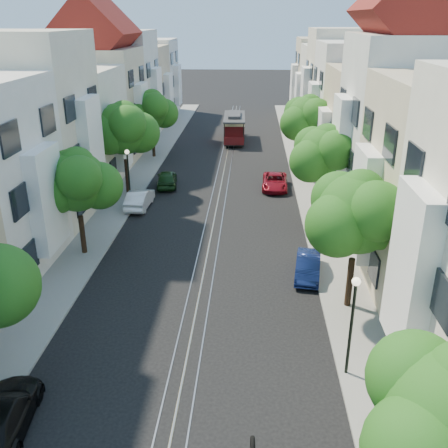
# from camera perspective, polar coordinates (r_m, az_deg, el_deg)

# --- Properties ---
(ground) EXTENTS (200.00, 200.00, 0.00)m
(ground) POSITION_cam_1_polar(r_m,az_deg,el_deg) (41.99, -0.30, 4.69)
(ground) COLOR black
(ground) RESTS_ON ground
(sidewalk_east) EXTENTS (2.50, 80.00, 0.12)m
(sidewalk_east) POSITION_cam_1_polar(r_m,az_deg,el_deg) (42.18, 9.62, 4.53)
(sidewalk_east) COLOR gray
(sidewalk_east) RESTS_ON ground
(sidewalk_west) EXTENTS (2.50, 80.00, 0.12)m
(sidewalk_west) POSITION_cam_1_polar(r_m,az_deg,el_deg) (43.01, -10.02, 4.86)
(sidewalk_west) COLOR gray
(sidewalk_west) RESTS_ON ground
(rail_left) EXTENTS (0.06, 80.00, 0.02)m
(rail_left) POSITION_cam_1_polar(r_m,az_deg,el_deg) (42.02, -1.05, 4.71)
(rail_left) COLOR gray
(rail_left) RESTS_ON ground
(rail_slot) EXTENTS (0.06, 80.00, 0.02)m
(rail_slot) POSITION_cam_1_polar(r_m,az_deg,el_deg) (41.99, -0.30, 4.70)
(rail_slot) COLOR gray
(rail_slot) RESTS_ON ground
(rail_right) EXTENTS (0.06, 80.00, 0.02)m
(rail_right) POSITION_cam_1_polar(r_m,az_deg,el_deg) (41.96, 0.46, 4.69)
(rail_right) COLOR gray
(rail_right) RESTS_ON ground
(lane_line) EXTENTS (0.08, 80.00, 0.01)m
(lane_line) POSITION_cam_1_polar(r_m,az_deg,el_deg) (41.99, -0.30, 4.69)
(lane_line) COLOR tan
(lane_line) RESTS_ON ground
(townhouses_east) EXTENTS (7.75, 72.00, 12.00)m
(townhouses_east) POSITION_cam_1_polar(r_m,az_deg,el_deg) (41.63, 16.54, 10.99)
(townhouses_east) COLOR beige
(townhouses_east) RESTS_ON ground
(townhouses_west) EXTENTS (7.75, 72.00, 11.76)m
(townhouses_west) POSITION_cam_1_polar(r_m,az_deg,el_deg) (43.02, -16.62, 11.19)
(townhouses_west) COLOR silver
(townhouses_west) RESTS_ON ground
(tree_e_b) EXTENTS (4.93, 4.08, 6.68)m
(tree_e_b) POSITION_cam_1_polar(r_m,az_deg,el_deg) (22.91, 15.11, 0.96)
(tree_e_b) COLOR black
(tree_e_b) RESTS_ON ground
(tree_e_c) EXTENTS (4.84, 3.99, 6.52)m
(tree_e_c) POSITION_cam_1_polar(r_m,az_deg,el_deg) (33.28, 11.52, 7.71)
(tree_e_c) COLOR black
(tree_e_c) RESTS_ON ground
(tree_e_d) EXTENTS (5.01, 4.16, 6.85)m
(tree_e_d) POSITION_cam_1_polar(r_m,az_deg,el_deg) (43.88, 9.65, 11.72)
(tree_e_d) COLOR black
(tree_e_d) RESTS_ON ground
(tree_w_b) EXTENTS (4.72, 3.87, 6.27)m
(tree_w_b) POSITION_cam_1_polar(r_m,az_deg,el_deg) (28.86, -16.41, 4.56)
(tree_w_b) COLOR black
(tree_w_b) RESTS_ON ground
(tree_w_c) EXTENTS (5.13, 4.28, 7.09)m
(tree_w_c) POSITION_cam_1_polar(r_m,az_deg,el_deg) (38.89, -11.33, 10.54)
(tree_w_c) COLOR black
(tree_w_c) RESTS_ON ground
(tree_w_d) EXTENTS (4.84, 3.99, 6.52)m
(tree_w_d) POSITION_cam_1_polar(r_m,az_deg,el_deg) (49.52, -8.21, 12.69)
(tree_w_d) COLOR black
(tree_w_d) RESTS_ON ground
(lamp_east) EXTENTS (0.32, 0.32, 4.16)m
(lamp_east) POSITION_cam_1_polar(r_m,az_deg,el_deg) (19.17, 14.50, -9.72)
(lamp_east) COLOR black
(lamp_east) RESTS_ON ground
(lamp_west) EXTENTS (0.32, 0.32, 4.16)m
(lamp_west) POSITION_cam_1_polar(r_m,az_deg,el_deg) (36.42, -10.89, 6.15)
(lamp_west) COLOR black
(lamp_west) RESTS_ON ground
(cable_car) EXTENTS (2.49, 7.43, 2.84)m
(cable_car) POSITION_cam_1_polar(r_m,az_deg,el_deg) (56.64, 1.19, 11.12)
(cable_car) COLOR black
(cable_car) RESTS_ON ground
(parked_car_e_mid) EXTENTS (1.72, 3.73, 1.18)m
(parked_car_e_mid) POSITION_cam_1_polar(r_m,az_deg,el_deg) (27.04, 9.57, -4.78)
(parked_car_e_mid) COLOR #0E1946
(parked_car_e_mid) RESTS_ON ground
(parked_car_e_far) EXTENTS (2.17, 4.38, 1.19)m
(parked_car_e_far) POSITION_cam_1_polar(r_m,az_deg,el_deg) (40.66, 5.82, 4.85)
(parked_car_e_far) COLOR maroon
(parked_car_e_far) RESTS_ON ground
(parked_car_w_near) EXTENTS (2.29, 4.57, 1.27)m
(parked_car_w_near) POSITION_cam_1_polar(r_m,az_deg,el_deg) (19.16, -23.98, -19.40)
(parked_car_w_near) COLOR black
(parked_car_w_near) RESTS_ON ground
(parked_car_w_mid) EXTENTS (1.53, 4.06, 1.32)m
(parked_car_w_mid) POSITION_cam_1_polar(r_m,az_deg,el_deg) (36.84, -9.62, 2.86)
(parked_car_w_mid) COLOR silver
(parked_car_w_mid) RESTS_ON ground
(parked_car_w_far) EXTENTS (2.08, 4.13, 1.35)m
(parked_car_w_far) POSITION_cam_1_polar(r_m,az_deg,el_deg) (41.26, -6.54, 5.20)
(parked_car_w_far) COLOR #173716
(parked_car_w_far) RESTS_ON ground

